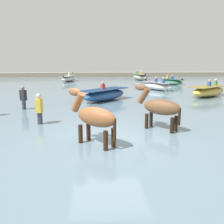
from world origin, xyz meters
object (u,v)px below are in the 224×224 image
at_px(horse_trailing_bay, 160,108).
at_px(person_onlooker_right, 40,113).
at_px(horse_lead_chestnut, 94,118).
at_px(boat_near_port, 105,95).
at_px(boat_mid_outer, 172,82).
at_px(boat_far_offshore, 69,79).
at_px(boat_near_starboard, 208,91).
at_px(boat_distant_east, 140,77).
at_px(person_wading_close, 24,101).
at_px(boat_mid_channel, 157,86).

bearing_deg(horse_trailing_bay, person_onlooker_right, 165.85).
distance_m(horse_lead_chestnut, boat_near_port, 8.32).
xyz_separation_m(boat_mid_outer, boat_far_offshore, (-11.80, 5.35, 0.07)).
relative_size(boat_near_starboard, boat_distant_east, 0.87).
relative_size(boat_distant_east, boat_mid_outer, 1.44).
xyz_separation_m(horse_trailing_bay, person_onlooker_right, (-4.49, 1.13, -0.33)).
bearing_deg(boat_far_offshore, boat_near_port, -76.53).
bearing_deg(boat_near_port, person_onlooker_right, -116.78).
relative_size(boat_far_offshore, person_onlooker_right, 2.35).
height_order(horse_trailing_bay, person_onlooker_right, horse_trailing_bay).
distance_m(person_onlooker_right, person_wading_close, 3.45).
bearing_deg(horse_trailing_bay, boat_near_port, 103.20).
bearing_deg(boat_mid_channel, person_wading_close, -138.77).
bearing_deg(boat_mid_channel, boat_far_offshore, 130.28).
height_order(boat_near_port, person_onlooker_right, person_onlooker_right).
bearing_deg(person_onlooker_right, boat_near_port, 63.22).
bearing_deg(horse_lead_chestnut, boat_mid_channel, 67.61).
bearing_deg(boat_near_port, horse_lead_chestnut, -95.20).
bearing_deg(horse_lead_chestnut, boat_distant_east, 75.61).
relative_size(horse_trailing_bay, boat_near_port, 0.57).
height_order(boat_far_offshore, boat_near_port, boat_near_port).
relative_size(boat_distant_east, boat_mid_channel, 1.17).
relative_size(boat_far_offshore, boat_mid_channel, 1.04).
distance_m(boat_near_starboard, boat_mid_outer, 9.34).
bearing_deg(person_wading_close, boat_distant_east, 63.06).
xyz_separation_m(boat_distant_east, boat_mid_channel, (-0.92, -11.96, -0.06)).
distance_m(horse_trailing_bay, boat_mid_channel, 12.86).
bearing_deg(person_onlooker_right, boat_mid_outer, 56.18).
bearing_deg(boat_mid_channel, person_onlooker_right, -124.78).
xyz_separation_m(horse_trailing_bay, boat_near_port, (-1.61, 6.85, -0.41)).
bearing_deg(person_wading_close, boat_mid_outer, 46.72).
bearing_deg(boat_mid_channel, boat_near_starboard, -59.35).
distance_m(boat_distant_east, boat_near_port, 18.47).
bearing_deg(boat_mid_outer, boat_far_offshore, 155.62).
bearing_deg(boat_near_port, boat_mid_outer, 52.77).
distance_m(boat_near_starboard, boat_near_port, 7.62).
distance_m(horse_trailing_bay, boat_mid_outer, 18.52).
relative_size(boat_mid_outer, boat_mid_channel, 0.82).
height_order(boat_mid_channel, person_wading_close, person_wading_close).
height_order(boat_near_port, person_wading_close, person_wading_close).
height_order(horse_trailing_bay, boat_far_offshore, horse_trailing_bay).
distance_m(boat_mid_outer, person_onlooker_right, 19.56).
distance_m(boat_mid_outer, person_wading_close, 18.03).
bearing_deg(boat_near_port, boat_distant_east, 71.49).
bearing_deg(horse_trailing_bay, boat_far_offshore, 103.39).
distance_m(boat_mid_channel, person_onlooker_right, 13.73).
height_order(horse_trailing_bay, boat_near_port, horse_trailing_bay).
height_order(horse_lead_chestnut, person_onlooker_right, horse_lead_chestnut).
distance_m(boat_distant_east, boat_far_offshore, 9.80).
relative_size(horse_lead_chestnut, boat_mid_channel, 0.55).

